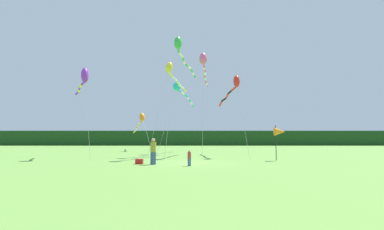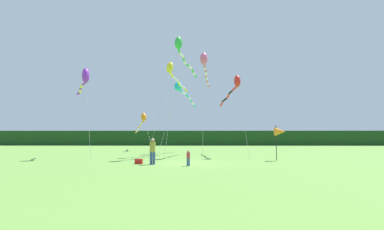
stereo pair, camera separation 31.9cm
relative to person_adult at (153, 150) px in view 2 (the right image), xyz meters
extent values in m
plane|color=#6B9E42|center=(2.66, 1.28, -1.02)|extent=(120.00, 120.00, 0.00)
cube|color=#193D19|center=(2.66, 46.28, 0.71)|extent=(108.00, 2.60, 3.46)
cylinder|color=#334C8C|center=(-0.10, 0.00, -0.58)|extent=(0.18, 0.18, 0.87)
cylinder|color=#334C8C|center=(0.10, 0.00, -0.58)|extent=(0.18, 0.18, 0.87)
cylinder|color=olive|center=(0.00, 0.00, 0.20)|extent=(0.40, 0.40, 0.69)
sphere|color=tan|center=(0.00, 0.00, 0.67)|extent=(0.25, 0.25, 0.25)
cylinder|color=#334C8C|center=(2.47, -1.00, -0.76)|extent=(0.11, 0.11, 0.51)
cylinder|color=#334C8C|center=(2.58, -1.00, -0.76)|extent=(0.11, 0.11, 0.51)
cylinder|color=#B23338|center=(2.53, -1.00, -0.31)|extent=(0.23, 0.23, 0.40)
sphere|color=tan|center=(2.53, -1.00, -0.03)|extent=(0.15, 0.15, 0.15)
cube|color=red|center=(-1.03, 0.37, -0.84)|extent=(0.52, 0.39, 0.35)
cylinder|color=black|center=(9.65, 3.51, 0.42)|extent=(0.06, 0.06, 2.88)
cone|color=orange|center=(10.00, 3.51, 1.34)|extent=(0.90, 0.70, 0.70)
cylinder|color=#B2B2B2|center=(3.73, 6.47, 3.97)|extent=(0.28, 3.85, 9.97)
ellipsoid|color=#E5598C|center=(3.86, 8.38, 8.95)|extent=(0.86, 1.27, 1.47)
cylinder|color=#E5598C|center=(3.92, 8.70, 8.33)|extent=(0.33, 0.73, 0.38)
cylinder|color=white|center=(4.00, 9.35, 8.20)|extent=(0.23, 0.68, 0.28)
cylinder|color=#E5598C|center=(4.09, 9.99, 8.10)|extent=(0.37, 0.72, 0.31)
cylinder|color=white|center=(4.19, 10.63, 7.94)|extent=(0.23, 0.72, 0.40)
cylinder|color=#E5598C|center=(4.18, 11.28, 7.77)|extent=(0.24, 0.70, 0.34)
cylinder|color=white|center=(4.25, 11.92, 7.63)|extent=(0.39, 0.72, 0.33)
cylinder|color=#E5598C|center=(4.35, 12.56, 7.45)|extent=(0.21, 0.72, 0.42)
cylinder|color=white|center=(4.43, 13.20, 7.29)|extent=(0.36, 0.70, 0.28)
cylinder|color=#E5598C|center=(4.58, 13.83, 7.21)|extent=(0.33, 0.71, 0.30)
cylinder|color=#B2B2B2|center=(0.00, 11.23, 3.03)|extent=(1.78, 5.01, 8.10)
ellipsoid|color=#1EB7CC|center=(0.88, 13.72, 7.07)|extent=(1.34, 1.54, 1.37)
cylinder|color=#1EB7CC|center=(1.10, 14.08, 6.58)|extent=(0.63, 0.84, 0.29)
cylinder|color=white|center=(1.51, 14.82, 6.44)|extent=(0.57, 0.89, 0.38)
cylinder|color=#1EB7CC|center=(1.91, 15.57, 6.24)|extent=(0.62, 0.87, 0.42)
cylinder|color=white|center=(2.19, 16.35, 6.02)|extent=(0.34, 0.91, 0.40)
cylinder|color=#1EB7CC|center=(2.37, 17.17, 5.79)|extent=(0.43, 0.92, 0.45)
cylinder|color=white|center=(2.60, 17.99, 5.54)|extent=(0.45, 0.92, 0.44)
cylinder|color=#1EB7CC|center=(2.82, 18.80, 5.31)|extent=(0.41, 0.92, 0.40)
cylinder|color=#B2B2B2|center=(7.37, 5.91, 2.73)|extent=(0.41, 3.97, 7.51)
ellipsoid|color=red|center=(7.18, 7.88, 6.48)|extent=(0.74, 1.31, 1.48)
cylinder|color=red|center=(7.02, 8.46, 5.86)|extent=(0.53, 1.25, 0.42)
cylinder|color=black|center=(6.75, 9.64, 5.68)|extent=(0.40, 1.24, 0.34)
cylinder|color=red|center=(6.62, 10.83, 5.46)|extent=(0.28, 1.26, 0.49)
cylinder|color=black|center=(6.39, 12.00, 5.20)|extent=(0.58, 1.24, 0.42)
cylinder|color=red|center=(6.12, 13.17, 4.89)|extent=(0.36, 1.28, 0.60)
cylinder|color=#B2B2B2|center=(-0.51, 7.32, 3.61)|extent=(1.61, 3.71, 9.26)
ellipsoid|color=yellow|center=(0.28, 9.16, 8.24)|extent=(1.02, 1.10, 1.33)
cylinder|color=yellow|center=(0.41, 9.61, 7.59)|extent=(0.46, 1.01, 0.50)
cylinder|color=white|center=(0.79, 10.45, 7.28)|extent=(0.72, 0.94, 0.50)
cylinder|color=yellow|center=(1.13, 11.30, 6.98)|extent=(0.36, 1.01, 0.48)
cylinder|color=white|center=(1.45, 12.16, 6.73)|extent=(0.69, 0.93, 0.41)
cylinder|color=yellow|center=(1.82, 13.00, 6.51)|extent=(0.44, 1.00, 0.41)
cylinder|color=#B2B2B2|center=(-6.45, 4.65, 2.81)|extent=(1.64, 2.38, 7.65)
ellipsoid|color=purple|center=(-7.26, 5.83, 6.63)|extent=(1.19, 1.32, 1.66)
cylinder|color=purple|center=(-7.47, 6.05, 5.93)|extent=(0.61, 0.62, 0.38)
cylinder|color=yellow|center=(-7.87, 6.51, 5.77)|extent=(0.54, 0.64, 0.31)
cylinder|color=purple|center=(-8.20, 7.02, 5.64)|extent=(0.50, 0.67, 0.34)
cylinder|color=yellow|center=(-8.47, 7.56, 5.49)|extent=(0.45, 0.68, 0.35)
cylinder|color=purple|center=(-8.82, 8.05, 5.33)|extent=(0.62, 0.59, 0.36)
cylinder|color=#B2B2B2|center=(-3.22, 16.78, 1.35)|extent=(2.19, 4.78, 4.74)
ellipsoid|color=orange|center=(-4.30, 19.16, 3.71)|extent=(1.26, 1.59, 1.59)
cylinder|color=orange|center=(-4.47, 19.50, 3.09)|extent=(0.55, 0.81, 0.38)
cylinder|color=white|center=(-4.85, 20.16, 2.92)|extent=(0.60, 0.79, 0.36)
cylinder|color=orange|center=(-5.13, 20.86, 2.71)|extent=(0.35, 0.85, 0.45)
cylinder|color=white|center=(-5.30, 21.61, 2.52)|extent=(0.39, 0.82, 0.30)
cylinder|color=orange|center=(-5.59, 22.30, 2.39)|extent=(0.59, 0.79, 0.36)
cylinder|color=white|center=(-5.87, 23.01, 2.18)|extent=(0.36, 0.85, 0.44)
cylinder|color=orange|center=(-6.04, 23.75, 2.01)|extent=(0.39, 0.81, 0.29)
cylinder|color=white|center=(-6.30, 24.47, 1.92)|extent=(0.52, 0.80, 0.30)
cylinder|color=orange|center=(-6.63, 25.16, 1.75)|extent=(0.52, 0.83, 0.43)
cylinder|color=#B2B2B2|center=(0.87, 5.24, 4.54)|extent=(0.95, 3.38, 11.11)
ellipsoid|color=green|center=(1.33, 6.91, 10.09)|extent=(1.00, 1.28, 1.45)
cylinder|color=green|center=(1.36, 7.30, 9.47)|extent=(0.27, 0.84, 0.38)
cylinder|color=white|center=(1.58, 8.03, 9.25)|extent=(0.58, 0.83, 0.45)
cylinder|color=green|center=(1.78, 8.76, 9.03)|extent=(0.22, 0.82, 0.36)
cylinder|color=white|center=(1.85, 9.53, 8.89)|extent=(0.34, 0.83, 0.31)
cylinder|color=green|center=(2.07, 10.27, 8.80)|extent=(0.49, 0.81, 0.28)
cylinder|color=white|center=(2.39, 10.97, 8.71)|extent=(0.54, 0.80, 0.29)
cylinder|color=green|center=(2.65, 11.70, 8.55)|extent=(0.36, 0.86, 0.42)
cylinder|color=white|center=(2.82, 12.46, 8.37)|extent=(0.40, 0.84, 0.34)
cylinder|color=green|center=(3.00, 13.21, 8.23)|extent=(0.36, 0.83, 0.33)
camera|label=1|loc=(2.71, -19.35, 0.86)|focal=25.78mm
camera|label=2|loc=(3.03, -19.35, 0.86)|focal=25.78mm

